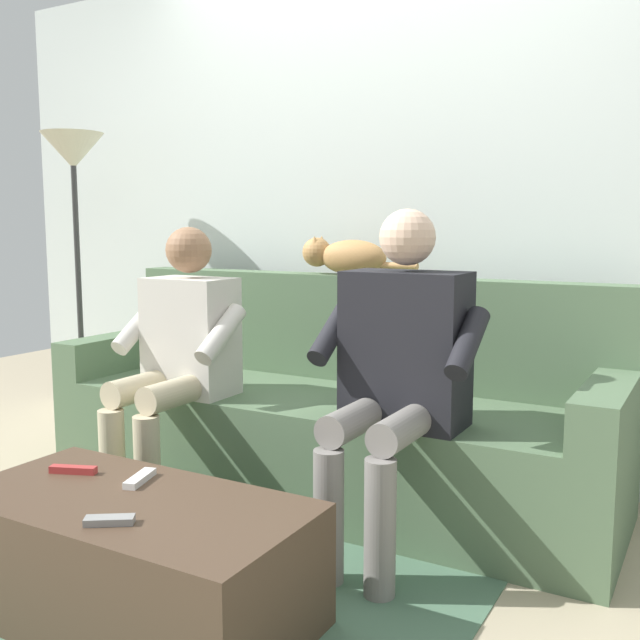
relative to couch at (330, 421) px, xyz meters
name	(u,v)px	position (x,y,z in m)	size (l,w,h in m)	color
ground_plane	(229,556)	(0.00, 0.73, -0.31)	(8.00, 8.00, 0.00)	tan
back_wall	(384,209)	(0.00, -0.53, 0.91)	(4.68, 0.06, 2.44)	silver
couch	(330,421)	(0.00, 0.00, 0.00)	(2.41, 0.78, 0.92)	#516B4C
coffee_table	(132,559)	(0.00, 1.19, -0.13)	(1.06, 0.53, 0.37)	#4C3828
person_left_seated	(398,363)	(-0.48, 0.39, 0.37)	(0.58, 0.56, 1.20)	black
person_right_seated	(179,350)	(0.48, 0.40, 0.33)	(0.51, 0.54, 1.14)	beige
cat_on_backrest	(344,256)	(0.07, -0.26, 0.70)	(0.57, 0.15, 0.17)	#B7844C
remote_gray	(109,520)	(-0.08, 1.35, 0.07)	(0.13, 0.04, 0.02)	gray
remote_white	(140,479)	(0.07, 1.07, 0.07)	(0.15, 0.04, 0.02)	white
remote_red	(73,470)	(0.31, 1.12, 0.07)	(0.15, 0.03, 0.02)	#B73333
floor_rug	(168,595)	(0.00, 1.04, -0.30)	(1.80, 1.74, 0.01)	#4C7056
floor_lamp	(74,175)	(1.61, -0.10, 1.10)	(0.33, 0.33, 1.63)	#2D2D2D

